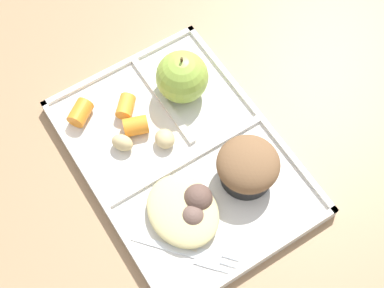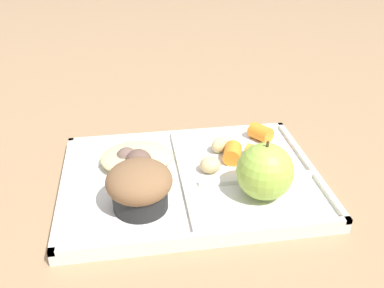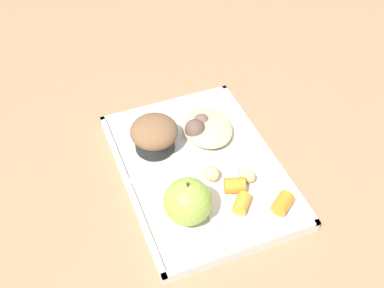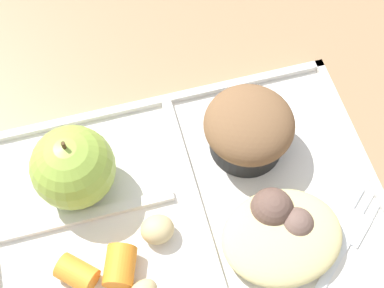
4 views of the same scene
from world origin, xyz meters
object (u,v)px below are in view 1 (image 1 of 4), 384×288
at_px(lunch_tray, 182,157).
at_px(plastic_fork, 190,254).
at_px(bran_muffin, 248,167).
at_px(green_apple, 182,77).

relative_size(lunch_tray, plastic_fork, 2.94).
bearing_deg(bran_muffin, lunch_tray, -142.80).
height_order(green_apple, plastic_fork, green_apple).
relative_size(green_apple, bran_muffin, 0.99).
xyz_separation_m(green_apple, bran_muffin, (0.16, 0.00, -0.01)).
height_order(lunch_tray, plastic_fork, lunch_tray).
xyz_separation_m(green_apple, plastic_fork, (0.22, -0.12, -0.04)).
xyz_separation_m(lunch_tray, bran_muffin, (0.07, 0.06, 0.04)).
bearing_deg(plastic_fork, lunch_tray, 151.98).
bearing_deg(lunch_tray, plastic_fork, -28.02).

